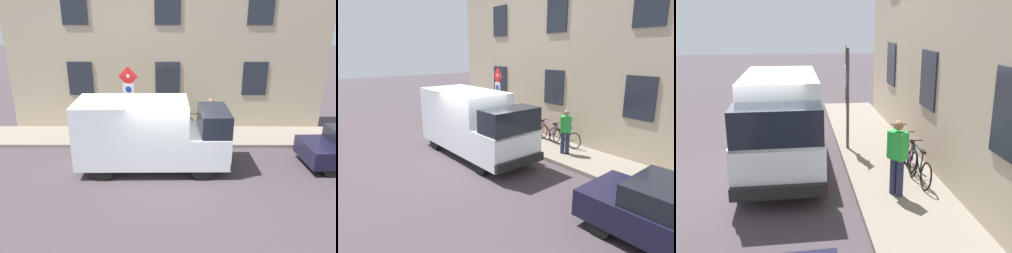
{
  "view_description": "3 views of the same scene",
  "coord_description": "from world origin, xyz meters",
  "views": [
    {
      "loc": [
        -9.9,
        -0.06,
        5.49
      ],
      "look_at": [
        1.86,
        -0.02,
        1.11
      ],
      "focal_mm": 34.71,
      "sensor_mm": 36.0,
      "label": 1
    },
    {
      "loc": [
        -5.2,
        -8.72,
        3.99
      ],
      "look_at": [
        1.53,
        -0.28,
        1.18
      ],
      "focal_mm": 31.02,
      "sensor_mm": 36.0,
      "label": 2
    },
    {
      "loc": [
        1.1,
        -9.27,
        3.86
      ],
      "look_at": [
        2.28,
        0.16,
        1.21
      ],
      "focal_mm": 39.71,
      "sensor_mm": 36.0,
      "label": 3
    }
  ],
  "objects": [
    {
      "name": "sign_post_stacked",
      "position": [
        2.51,
        1.52,
        2.11
      ],
      "size": [
        0.19,
        0.55,
        3.06
      ],
      "color": "#474C47",
      "rests_on": "sidewalk_slab"
    },
    {
      "name": "bicycle_black",
      "position": [
        3.94,
        -1.15,
        0.51
      ],
      "size": [
        0.46,
        1.71,
        0.89
      ],
      "rotation": [
        0.0,
        0.0,
        1.57
      ],
      "color": "black",
      "rests_on": "sidewalk_slab"
    },
    {
      "name": "pedestrian",
      "position": [
        3.21,
        -1.82,
        1.07
      ],
      "size": [
        0.45,
        0.48,
        1.72
      ],
      "rotation": [
        0.0,
        0.0,
        0.66
      ],
      "color": "#262B47",
      "rests_on": "sidewalk_slab"
    },
    {
      "name": "bicycle_red",
      "position": [
        3.94,
        0.41,
        0.51
      ],
      "size": [
        0.46,
        1.71,
        0.89
      ],
      "rotation": [
        0.0,
        0.0,
        1.49
      ],
      "color": "black",
      "rests_on": "sidewalk_slab"
    },
    {
      "name": "ground_plane",
      "position": [
        0.0,
        0.0,
        0.0
      ],
      "size": [
        80.0,
        80.0,
        0.0
      ],
      "primitive_type": "plane",
      "color": "#43393F"
    },
    {
      "name": "sidewalk_slab",
      "position": [
        3.4,
        0.0,
        0.07
      ],
      "size": [
        2.18,
        16.2,
        0.14
      ],
      "primitive_type": "cube",
      "color": "gray",
      "rests_on": "ground_plane"
    },
    {
      "name": "bicycle_purple",
      "position": [
        3.94,
        -0.37,
        0.51
      ],
      "size": [
        0.46,
        1.72,
        0.89
      ],
      "rotation": [
        0.0,
        0.0,
        1.48
      ],
      "color": "black",
      "rests_on": "sidewalk_slab"
    },
    {
      "name": "building_facade",
      "position": [
        4.84,
        0.0,
        3.81
      ],
      "size": [
        0.75,
        14.2,
        7.62
      ],
      "color": "#BBA98D",
      "rests_on": "ground_plane"
    },
    {
      "name": "delivery_van",
      "position": [
        0.61,
        0.6,
        1.33
      ],
      "size": [
        2.06,
        5.35,
        2.5
      ],
      "rotation": [
        0.0,
        0.0,
        4.72
      ],
      "color": "white",
      "rests_on": "ground_plane"
    }
  ]
}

